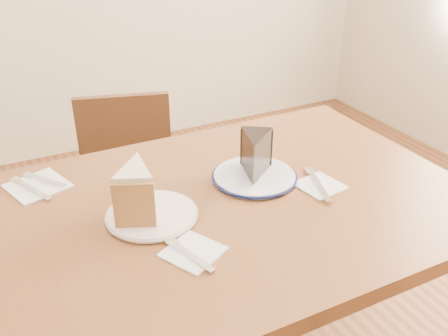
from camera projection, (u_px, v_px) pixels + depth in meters
table at (223, 235)px, 1.24m from camera, size 1.20×0.80×0.75m
chair_far at (131, 199)px, 1.79m from camera, size 0.48×0.48×0.79m
plate_cream at (152, 215)px, 1.13m from camera, size 0.20×0.20×0.01m
plate_navy at (254, 176)px, 1.29m from camera, size 0.21×0.21×0.01m
carrot_cake at (137, 190)px, 1.11m from camera, size 0.13×0.14×0.11m
chocolate_cake at (255, 158)px, 1.26m from camera, size 0.13×0.14×0.10m
napkin_cream at (193, 252)px, 1.02m from camera, size 0.14×0.14×0.00m
napkin_navy at (320, 186)px, 1.26m from camera, size 0.12×0.12×0.00m
napkin_spare at (38, 186)px, 1.25m from camera, size 0.17×0.17×0.00m
fork_cream at (190, 255)px, 1.01m from camera, size 0.05×0.14×0.00m
knife_navy at (318, 184)px, 1.25m from camera, size 0.07×0.17×0.00m
fork_spare at (45, 180)px, 1.27m from camera, size 0.09×0.12×0.00m
knife_spare at (31, 189)px, 1.23m from camera, size 0.08×0.15×0.00m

